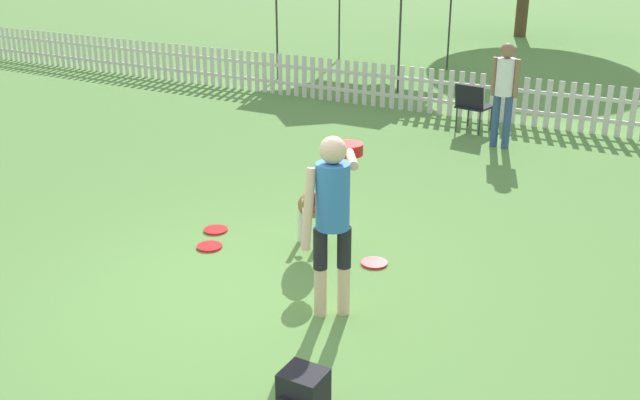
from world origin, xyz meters
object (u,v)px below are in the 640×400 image
Objects in this scene: frisbee_near_dog at (216,230)px; handler_person at (334,203)px; leaping_dog at (314,206)px; spectator_standing at (504,86)px; folding_chair_blue_left at (472,104)px; frisbee_near_handler at (210,246)px; frisbee_midfield at (374,263)px; backpack_on_grass at (303,399)px.

handler_person is at bearing -24.67° from frisbee_near_dog.
leaping_dog is at bearing 90.84° from handler_person.
leaping_dog is 0.60× the size of spectator_standing.
folding_chair_blue_left is at bearing -126.17° from leaping_dog.
frisbee_near_handler is at bearing -61.12° from frisbee_near_dog.
backpack_on_grass is at bearing -75.50° from frisbee_midfield.
frisbee_midfield is 0.64× the size of backpack_on_grass.
folding_chair_blue_left is (-0.81, 6.21, -0.53)m from handler_person.
backpack_on_grass is 7.11m from spectator_standing.
leaping_dog is 3.56× the size of frisbee_near_handler.
frisbee_near_handler is 1.00× the size of frisbee_near_dog.
handler_person is 6.03× the size of frisbee_near_handler.
spectator_standing is (0.58, 4.64, 0.43)m from leaping_dog.
leaping_dog reaches higher than frisbee_midfield.
folding_chair_blue_left is at bearing 80.81° from frisbee_near_handler.
spectator_standing reaches higher than frisbee_near_dog.
frisbee_near_dog is 5.11m from spectator_standing.
frisbee_near_dog is (-1.95, 0.89, -0.99)m from handler_person.
folding_chair_blue_left is 1.02m from spectator_standing.
frisbee_near_dog is (-1.21, -0.06, -0.50)m from leaping_dog.
spectator_standing is at bearing 145.91° from folding_chair_blue_left.
backpack_on_grass reaches higher than frisbee_near_dog.
leaping_dog is at bearing -176.15° from frisbee_midfield.
backpack_on_grass is at bearing 98.49° from spectator_standing.
handler_person is 1.69× the size of leaping_dog.
backpack_on_grass is at bearing -105.88° from handler_person.
leaping_dog is at bearing 118.44° from backpack_on_grass.
folding_chair_blue_left is (1.13, 5.32, 0.46)m from frisbee_near_dog.
frisbee_near_dog is 3.42m from backpack_on_grass.
backpack_on_grass reaches higher than frisbee_near_handler.
handler_person is 3.88× the size of backpack_on_grass.
frisbee_midfield is 4.69m from spectator_standing.
leaping_dog is 2.74m from backpack_on_grass.
frisbee_midfield is 0.33× the size of folding_chair_blue_left.
handler_person is 1.02× the size of spectator_standing.
handler_person is at bearing -85.65° from frisbee_midfield.
frisbee_near_dog is at bearing 118.36° from handler_person.
folding_chair_blue_left is (-0.74, 5.21, 0.46)m from frisbee_midfield.
frisbee_near_handler is 0.64× the size of backpack_on_grass.
frisbee_midfield is 0.17× the size of spectator_standing.
leaping_dog is at bearing 85.55° from spectator_standing.
frisbee_near_handler is (-1.74, 0.51, -0.99)m from handler_person.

